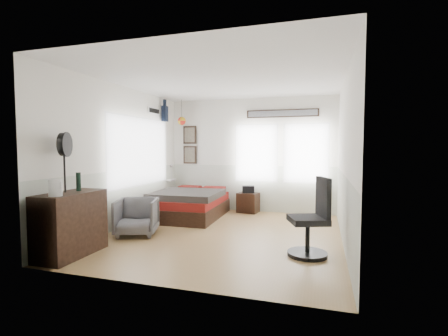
# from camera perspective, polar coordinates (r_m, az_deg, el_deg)

# --- Properties ---
(ground_plane) EXTENTS (4.00, 4.50, 0.01)m
(ground_plane) POSITION_cam_1_polar(r_m,az_deg,el_deg) (5.83, -0.20, -11.66)
(ground_plane) COLOR #AC844D
(room_shell) EXTENTS (4.02, 4.52, 2.71)m
(room_shell) POSITION_cam_1_polar(r_m,az_deg,el_deg) (5.83, -0.40, 4.40)
(room_shell) COLOR silver
(room_shell) RESTS_ON ground_plane
(wall_decor) EXTENTS (3.55, 1.32, 1.44)m
(wall_decor) POSITION_cam_1_polar(r_m,az_deg,el_deg) (7.86, -3.75, 7.75)
(wall_decor) COLOR black
(wall_decor) RESTS_ON room_shell
(bed) EXTENTS (1.40, 1.89, 0.59)m
(bed) POSITION_cam_1_polar(r_m,az_deg,el_deg) (7.22, -5.88, -6.32)
(bed) COLOR black
(bed) RESTS_ON ground_plane
(dresser) EXTENTS (0.48, 1.00, 0.90)m
(dresser) POSITION_cam_1_polar(r_m,az_deg,el_deg) (5.14, -25.33, -8.89)
(dresser) COLOR black
(dresser) RESTS_ON ground_plane
(armchair) EXTENTS (0.88, 0.89, 0.64)m
(armchair) POSITION_cam_1_polar(r_m,az_deg,el_deg) (5.95, -15.09, -8.26)
(armchair) COLOR slate
(armchair) RESTS_ON ground_plane
(nightstand) EXTENTS (0.52, 0.44, 0.46)m
(nightstand) POSITION_cam_1_polar(r_m,az_deg,el_deg) (7.72, 4.27, -6.08)
(nightstand) COLOR black
(nightstand) RESTS_ON ground_plane
(task_chair) EXTENTS (0.63, 0.63, 1.12)m
(task_chair) POSITION_cam_1_polar(r_m,az_deg,el_deg) (4.80, 15.23, -9.49)
(task_chair) COLOR black
(task_chair) RESTS_ON ground_plane
(kettle) EXTENTS (0.19, 0.17, 0.22)m
(kettle) POSITION_cam_1_polar(r_m,az_deg,el_deg) (4.74, -27.52, -3.10)
(kettle) COLOR silver
(kettle) RESTS_ON dresser
(bottle) EXTENTS (0.07, 0.07, 0.27)m
(bottle) POSITION_cam_1_polar(r_m,az_deg,el_deg) (5.17, -24.21, -2.20)
(bottle) COLOR black
(bottle) RESTS_ON dresser
(stand_fan) EXTENTS (0.20, 0.33, 0.85)m
(stand_fan) POSITION_cam_1_polar(r_m,az_deg,el_deg) (5.05, -26.24, 3.56)
(stand_fan) COLOR black
(stand_fan) RESTS_ON dresser
(black_bag) EXTENTS (0.32, 0.25, 0.16)m
(black_bag) POSITION_cam_1_polar(r_m,az_deg,el_deg) (7.68, 4.28, -3.77)
(black_bag) COLOR black
(black_bag) RESTS_ON nightstand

